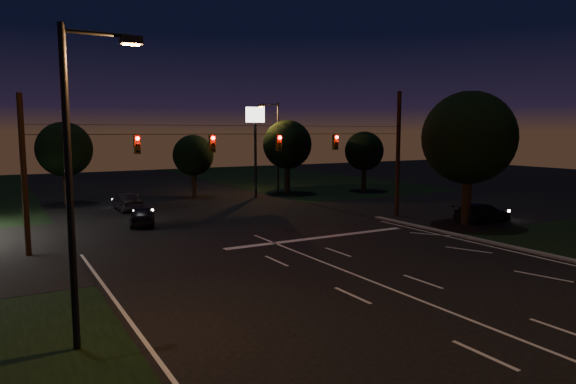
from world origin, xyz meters
TOP-DOWN VIEW (x-y plane):
  - ground at (0.00, 0.00)m, footprint 140.00×140.00m
  - cross_street_right at (20.00, 16.00)m, footprint 20.00×16.00m
  - stop_bar at (3.00, 11.50)m, footprint 12.00×0.50m
  - utility_pole_right at (12.00, 15.00)m, footprint 0.30×0.30m
  - utility_pole_left at (-12.00, 15.00)m, footprint 0.28×0.28m
  - signal_span at (-0.00, 14.96)m, footprint 24.00×0.40m
  - pole_sign_right at (8.00, 30.00)m, footprint 1.80×0.30m
  - street_light_left at (-11.24, 2.00)m, footprint 2.20×0.35m
  - street_light_right_far at (11.24, 32.00)m, footprint 2.20×0.35m
  - tree_right_near at (13.53, 10.17)m, footprint 6.00×6.00m
  - tree_far_b at (-7.98, 34.13)m, footprint 4.60×4.60m
  - tree_far_c at (3.02, 33.10)m, footprint 3.80×3.80m
  - tree_far_d at (12.02, 31.13)m, footprint 4.80×4.80m
  - tree_far_e at (20.02, 29.11)m, footprint 4.00×4.00m
  - car_oncoming_a at (-4.97, 20.55)m, footprint 2.54×4.11m
  - car_oncoming_b at (-4.38, 27.65)m, footprint 1.56×4.14m
  - car_cross at (15.50, 10.31)m, footprint 4.49×1.89m

SIDE VIEW (x-z plane):
  - ground at x=0.00m, z-range 0.00..0.00m
  - cross_street_right at x=20.00m, z-range -0.01..0.01m
  - utility_pole_right at x=12.00m, z-range -4.50..4.50m
  - utility_pole_left at x=-12.00m, z-range -4.00..4.00m
  - stop_bar at x=3.00m, z-range 0.00..0.01m
  - car_cross at x=15.50m, z-range 0.00..1.29m
  - car_oncoming_a at x=-4.97m, z-range 0.00..1.30m
  - car_oncoming_b at x=-4.38m, z-range 0.00..1.35m
  - tree_far_c at x=3.02m, z-range 0.97..6.83m
  - tree_far_e at x=20.02m, z-range 1.03..7.20m
  - tree_far_b at x=-7.98m, z-range 1.12..8.10m
  - tree_far_d at x=12.02m, z-range 1.18..8.47m
  - street_light_left at x=-11.24m, z-range 0.74..9.74m
  - street_light_right_far at x=11.24m, z-range 0.74..9.74m
  - signal_span at x=0.00m, z-range 4.72..6.28m
  - tree_right_near at x=13.53m, z-range 1.30..10.06m
  - pole_sign_right at x=8.00m, z-range 2.04..10.44m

